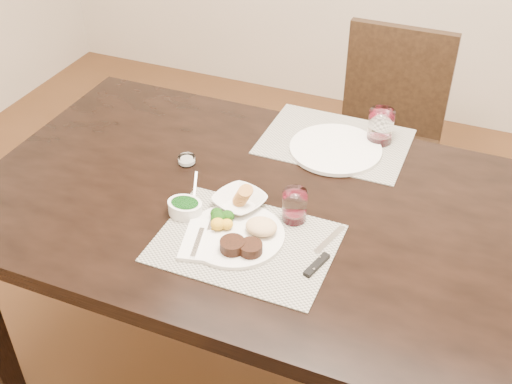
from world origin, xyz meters
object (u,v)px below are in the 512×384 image
at_px(chair_far, 386,130).
at_px(cracker_bowl, 240,201).
at_px(wine_glass_near, 294,207).
at_px(steak_knife, 320,258).
at_px(dinner_plate, 239,234).
at_px(far_plate, 336,149).

xyz_separation_m(chair_far, cracker_bowl, (-0.22, -0.98, 0.27)).
bearing_deg(cracker_bowl, wine_glass_near, 1.89).
xyz_separation_m(steak_knife, cracker_bowl, (-0.27, 0.12, 0.01)).
relative_size(dinner_plate, far_plate, 0.89).
xyz_separation_m(chair_far, far_plate, (-0.05, -0.60, 0.26)).
xyz_separation_m(steak_knife, wine_glass_near, (-0.12, 0.13, 0.04)).
height_order(steak_knife, wine_glass_near, wine_glass_near).
relative_size(cracker_bowl, wine_glass_near, 1.89).
height_order(steak_knife, far_plate, far_plate).
distance_m(dinner_plate, wine_glass_near, 0.17).
distance_m(chair_far, wine_glass_near, 1.02).
bearing_deg(far_plate, wine_glass_near, -90.91).
height_order(chair_far, wine_glass_near, chair_far).
bearing_deg(wine_glass_near, steak_knife, -48.00).
bearing_deg(chair_far, steak_knife, -86.91).
relative_size(cracker_bowl, far_plate, 0.60).
bearing_deg(steak_knife, far_plate, 117.85).
height_order(dinner_plate, steak_knife, dinner_plate).
bearing_deg(far_plate, cracker_bowl, -113.71).
height_order(steak_knife, cracker_bowl, cracker_bowl).
relative_size(steak_knife, cracker_bowl, 1.28).
xyz_separation_m(cracker_bowl, far_plate, (0.16, 0.38, -0.01)).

